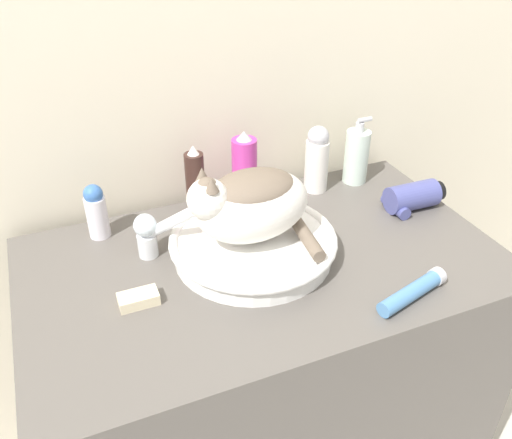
# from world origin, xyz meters

# --- Properties ---
(wall_back) EXTENTS (8.00, 0.05, 2.40)m
(wall_back) POSITION_xyz_m (0.00, 0.66, 1.20)
(wall_back) COLOR beige
(wall_back) RESTS_ON ground_plane
(vanity_counter) EXTENTS (1.04, 0.61, 0.80)m
(vanity_counter) POSITION_xyz_m (0.00, 0.30, 0.40)
(vanity_counter) COLOR #56514C
(vanity_counter) RESTS_ON ground_plane
(sink_basin) EXTENTS (0.37, 0.37, 0.05)m
(sink_basin) POSITION_xyz_m (-0.02, 0.33, 0.83)
(sink_basin) COLOR white
(sink_basin) RESTS_ON vanity_counter
(cat) EXTENTS (0.28, 0.24, 0.18)m
(cat) POSITION_xyz_m (-0.02, 0.33, 0.94)
(cat) COLOR silver
(cat) RESTS_ON sink_basin
(faucet) EXTENTS (0.15, 0.09, 0.14)m
(faucet) POSITION_xyz_m (-0.22, 0.41, 0.87)
(faucet) COLOR silver
(faucet) RESTS_ON vanity_counter
(deodorant_stick) EXTENTS (0.05, 0.05, 0.13)m
(deodorant_stick) POSITION_xyz_m (-0.32, 0.54, 0.87)
(deodorant_stick) COLOR silver
(deodorant_stick) RESTS_ON vanity_counter
(lotion_bottle_white) EXTENTS (0.06, 0.06, 0.18)m
(lotion_bottle_white) POSITION_xyz_m (0.25, 0.54, 0.89)
(lotion_bottle_white) COLOR white
(lotion_bottle_white) RESTS_ON vanity_counter
(soap_pump_bottle) EXTENTS (0.06, 0.06, 0.18)m
(soap_pump_bottle) POSITION_xyz_m (0.37, 0.54, 0.88)
(soap_pump_bottle) COLOR silver
(soap_pump_bottle) RESTS_ON vanity_counter
(hairspray_can_black) EXTENTS (0.05, 0.05, 0.19)m
(hairspray_can_black) POSITION_xyz_m (-0.08, 0.54, 0.89)
(hairspray_can_black) COLOR #331E19
(hairspray_can_black) RESTS_ON vanity_counter
(spray_bottle_trigger) EXTENTS (0.06, 0.06, 0.20)m
(spray_bottle_trigger) POSITION_xyz_m (0.05, 0.54, 0.90)
(spray_bottle_trigger) COLOR #B2338C
(spray_bottle_trigger) RESTS_ON vanity_counter
(cream_tube) EXTENTS (0.18, 0.08, 0.04)m
(cream_tube) POSITION_xyz_m (0.22, 0.07, 0.82)
(cream_tube) COLOR #4C7FB2
(cream_tube) RESTS_ON vanity_counter
(hair_dryer) EXTENTS (0.15, 0.09, 0.07)m
(hair_dryer) POSITION_xyz_m (0.43, 0.36, 0.84)
(hair_dryer) COLOR #474C8C
(hair_dryer) RESTS_ON vanity_counter
(soap_bar) EXTENTS (0.08, 0.04, 0.02)m
(soap_bar) POSITION_xyz_m (-0.29, 0.27, 0.82)
(soap_bar) COLOR beige
(soap_bar) RESTS_ON vanity_counter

